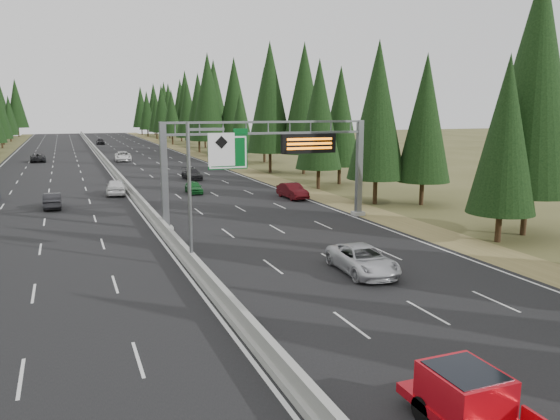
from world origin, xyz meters
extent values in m
cube|color=black|center=(0.00, 80.00, 0.04)|extent=(32.00, 260.00, 0.08)
cube|color=olive|center=(17.80, 80.00, 0.03)|extent=(3.60, 260.00, 0.06)
cube|color=gray|center=(0.00, 80.00, 0.23)|extent=(0.70, 260.00, 0.30)
cube|color=gray|center=(0.00, 80.00, 0.63)|extent=(0.30, 260.00, 0.60)
cube|color=slate|center=(0.35, 35.00, 3.98)|extent=(0.45, 0.45, 7.80)
cube|color=gray|center=(0.35, 35.00, 0.23)|extent=(0.90, 0.90, 0.30)
cube|color=slate|center=(16.20, 35.00, 3.98)|extent=(0.45, 0.45, 7.80)
cube|color=gray|center=(16.20, 35.00, 0.23)|extent=(0.90, 0.90, 0.30)
cube|color=slate|center=(8.28, 35.00, 7.80)|extent=(15.85, 0.35, 0.16)
cube|color=slate|center=(8.28, 35.00, 6.96)|extent=(15.85, 0.35, 0.16)
cube|color=#054C19|center=(5.00, 34.75, 5.63)|extent=(3.00, 0.10, 2.50)
cube|color=silver|center=(5.00, 34.69, 5.63)|extent=(2.85, 0.02, 2.35)
cube|color=#054C19|center=(6.00, 34.75, 7.13)|extent=(1.10, 0.10, 0.45)
cube|color=black|center=(11.50, 34.70, 6.13)|extent=(4.50, 0.40, 1.50)
cube|color=orange|center=(11.50, 34.48, 6.48)|extent=(3.80, 0.02, 0.18)
cube|color=orange|center=(11.50, 34.48, 6.13)|extent=(3.80, 0.02, 0.18)
cube|color=orange|center=(11.50, 34.48, 5.78)|extent=(3.80, 0.02, 0.18)
cylinder|color=slate|center=(0.00, 25.00, 4.08)|extent=(0.20, 0.20, 8.00)
cube|color=gray|center=(0.00, 25.00, 0.18)|extent=(0.50, 0.50, 0.20)
cube|color=slate|center=(1.00, 25.00, 7.68)|extent=(2.00, 0.15, 0.15)
cube|color=silver|center=(1.80, 24.88, 6.58)|extent=(1.50, 0.06, 1.80)
cylinder|color=black|center=(20.45, 23.69, 0.98)|extent=(0.40, 0.40, 1.96)
cone|color=black|center=(20.45, 23.69, 7.12)|extent=(4.42, 4.42, 10.31)
cylinder|color=black|center=(23.61, 24.64, 1.47)|extent=(0.40, 0.40, 2.94)
cone|color=black|center=(23.61, 24.64, 10.66)|extent=(6.62, 6.62, 15.44)
cylinder|color=black|center=(20.63, 39.64, 1.20)|extent=(0.40, 0.40, 2.39)
cone|color=black|center=(20.63, 39.64, 8.68)|extent=(5.39, 5.39, 12.57)
cylinder|color=black|center=(24.39, 37.63, 1.10)|extent=(0.40, 0.40, 2.20)
cone|color=black|center=(24.39, 37.63, 7.97)|extent=(4.95, 4.95, 11.55)
cylinder|color=black|center=(19.95, 50.51, 1.14)|extent=(0.40, 0.40, 2.27)
cone|color=black|center=(19.95, 50.51, 8.23)|extent=(5.11, 5.11, 11.93)
cylinder|color=black|center=(23.98, 53.21, 1.10)|extent=(0.40, 0.40, 2.19)
cone|color=black|center=(23.98, 53.21, 7.96)|extent=(4.94, 4.94, 11.52)
cylinder|color=black|center=(20.53, 67.37, 1.43)|extent=(0.40, 0.40, 2.86)
cone|color=black|center=(20.53, 67.37, 10.38)|extent=(6.44, 6.44, 15.04)
cylinder|color=black|center=(24.27, 64.20, 1.41)|extent=(0.40, 0.40, 2.82)
cone|color=black|center=(24.27, 64.20, 10.21)|extent=(6.34, 6.34, 14.78)
cylinder|color=black|center=(20.41, 80.91, 0.90)|extent=(0.40, 0.40, 1.81)
cone|color=black|center=(20.41, 80.91, 6.54)|extent=(4.06, 4.06, 9.48)
cylinder|color=black|center=(24.97, 81.94, 1.25)|extent=(0.40, 0.40, 2.49)
cone|color=black|center=(24.97, 81.94, 9.03)|extent=(5.61, 5.61, 13.08)
cylinder|color=black|center=(19.03, 95.79, 1.52)|extent=(0.40, 0.40, 3.03)
cone|color=black|center=(19.03, 95.79, 10.99)|extent=(6.82, 6.82, 15.92)
cylinder|color=black|center=(23.80, 95.02, 1.46)|extent=(0.40, 0.40, 2.92)
cone|color=black|center=(23.80, 95.02, 10.57)|extent=(6.56, 6.56, 15.31)
cylinder|color=black|center=(19.61, 106.20, 1.28)|extent=(0.40, 0.40, 2.56)
cone|color=black|center=(19.61, 106.20, 9.28)|extent=(5.76, 5.76, 13.45)
cylinder|color=black|center=(23.42, 108.23, 1.51)|extent=(0.40, 0.40, 3.02)
cone|color=black|center=(23.42, 108.23, 10.95)|extent=(6.80, 6.80, 15.87)
cylinder|color=black|center=(20.53, 121.30, 1.20)|extent=(0.40, 0.40, 2.40)
cone|color=black|center=(20.53, 121.30, 8.68)|extent=(5.39, 5.39, 12.57)
cylinder|color=black|center=(24.33, 120.35, 1.16)|extent=(0.40, 0.40, 2.32)
cone|color=black|center=(24.33, 120.35, 8.39)|extent=(5.21, 5.21, 12.15)
cylinder|color=black|center=(19.27, 133.65, 1.09)|extent=(0.40, 0.40, 2.18)
cone|color=black|center=(19.27, 133.65, 7.90)|extent=(4.91, 4.91, 11.45)
cylinder|color=black|center=(23.19, 135.56, 1.47)|extent=(0.40, 0.40, 2.95)
cone|color=black|center=(23.19, 135.56, 10.68)|extent=(6.63, 6.63, 15.46)
cylinder|color=black|center=(19.54, 149.49, 1.24)|extent=(0.40, 0.40, 2.47)
cone|color=black|center=(19.54, 149.49, 8.96)|extent=(5.56, 5.56, 12.97)
cylinder|color=black|center=(24.37, 147.70, 1.36)|extent=(0.40, 0.40, 2.72)
cone|color=black|center=(24.37, 147.70, 9.85)|extent=(6.11, 6.11, 14.26)
cylinder|color=black|center=(20.01, 162.79, 1.07)|extent=(0.40, 0.40, 2.14)
cone|color=black|center=(20.01, 162.79, 7.76)|extent=(4.81, 4.81, 11.23)
cylinder|color=black|center=(24.17, 164.68, 1.33)|extent=(0.40, 0.40, 2.65)
cone|color=black|center=(24.17, 164.68, 9.61)|extent=(5.97, 5.97, 13.92)
cylinder|color=black|center=(19.38, 176.91, 1.16)|extent=(0.40, 0.40, 2.33)
cone|color=black|center=(19.38, 176.91, 8.43)|extent=(5.23, 5.23, 12.21)
cylinder|color=black|center=(24.70, 175.35, 1.40)|extent=(0.40, 0.40, 2.80)
cone|color=black|center=(24.70, 175.35, 10.15)|extent=(6.30, 6.30, 14.70)
cylinder|color=black|center=(19.30, 190.42, 1.32)|extent=(0.40, 0.40, 2.65)
cone|color=black|center=(19.30, 190.42, 9.59)|extent=(5.95, 5.95, 13.89)
cylinder|color=black|center=(23.64, 189.83, 1.41)|extent=(0.40, 0.40, 2.82)
cone|color=black|center=(23.64, 189.83, 10.24)|extent=(6.35, 6.35, 14.83)
cylinder|color=black|center=(-19.18, 134.74, 1.09)|extent=(0.40, 0.40, 2.18)
cylinder|color=black|center=(-20.16, 149.84, 1.03)|extent=(0.40, 0.40, 2.07)
cone|color=black|center=(-20.16, 149.84, 7.50)|extent=(4.66, 4.66, 10.86)
cylinder|color=black|center=(-19.51, 162.24, 0.92)|extent=(0.40, 0.40, 1.83)
cone|color=black|center=(-19.51, 162.24, 6.65)|extent=(4.12, 4.12, 9.62)
cylinder|color=black|center=(-20.61, 177.44, 1.03)|extent=(0.40, 0.40, 2.06)
cone|color=black|center=(-20.61, 177.44, 7.46)|extent=(4.63, 4.63, 10.81)
cylinder|color=black|center=(-23.03, 175.62, 1.34)|extent=(0.40, 0.40, 2.67)
cylinder|color=black|center=(-19.45, 191.74, 1.47)|extent=(0.40, 0.40, 2.95)
cone|color=black|center=(-19.45, 191.74, 10.68)|extent=(6.63, 6.63, 15.47)
cylinder|color=black|center=(-23.80, 189.94, 1.42)|extent=(0.40, 0.40, 2.83)
cone|color=black|center=(-23.80, 189.94, 10.26)|extent=(6.37, 6.37, 14.86)
imported|color=silver|center=(8.33, 20.64, 0.81)|extent=(2.73, 5.39, 1.46)
cylinder|color=black|center=(2.69, 7.53, 0.46)|extent=(0.29, 0.76, 0.76)
cylinder|color=black|center=(4.32, 7.53, 0.46)|extent=(0.29, 0.76, 0.76)
cube|color=#B50B15|center=(3.50, 6.86, 1.27)|extent=(1.81, 2.10, 1.05)
cube|color=black|center=(3.50, 6.86, 1.56)|extent=(1.62, 1.81, 0.52)
imported|color=#155D23|center=(6.17, 51.85, 0.72)|extent=(1.73, 3.84, 1.28)
imported|color=#4C0A0F|center=(14.50, 45.00, 0.83)|extent=(1.77, 4.59, 1.49)
imported|color=black|center=(8.52, 63.35, 0.75)|extent=(2.05, 4.67, 1.34)
imported|color=white|center=(3.01, 91.72, 0.88)|extent=(3.05, 5.92, 1.60)
imported|color=black|center=(2.37, 140.16, 0.84)|extent=(1.87, 4.50, 1.52)
imported|color=black|center=(-7.46, 47.75, 0.77)|extent=(1.47, 4.19, 1.38)
imported|color=silver|center=(-1.50, 53.75, 0.89)|extent=(2.34, 4.91, 1.62)
imported|color=black|center=(-10.36, 95.67, 0.79)|extent=(2.61, 5.23, 1.42)
camera|label=1|loc=(-6.18, -4.01, 8.74)|focal=35.00mm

